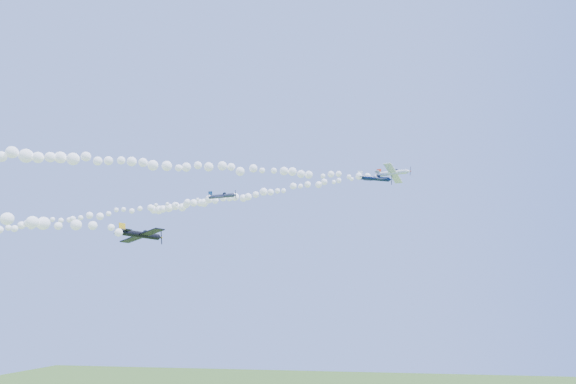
% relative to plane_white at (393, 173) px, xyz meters
% --- Properties ---
extents(plane_white, '(7.31, 7.57, 2.76)m').
position_rel_plane_white_xyz_m(plane_white, '(0.00, 0.00, 0.00)').
color(plane_white, white).
extents(smoke_trail_white, '(62.45, 25.41, 3.12)m').
position_rel_plane_white_xyz_m(smoke_trail_white, '(-33.22, 12.62, -0.29)').
color(smoke_trail_white, white).
extents(plane_navy, '(7.50, 7.88, 2.39)m').
position_rel_plane_white_xyz_m(plane_navy, '(-3.66, -0.79, -1.20)').
color(plane_navy, '#0E193E').
extents(smoke_trail_navy, '(68.57, 32.76, 3.00)m').
position_rel_plane_white_xyz_m(smoke_trail_navy, '(-39.92, -17.29, -1.40)').
color(smoke_trail_navy, white).
extents(plane_grey, '(6.07, 6.26, 2.05)m').
position_rel_plane_white_xyz_m(plane_grey, '(-30.52, -16.29, -7.30)').
color(plane_grey, '#35394D').
extents(smoke_trail_grey, '(73.06, 25.94, 2.85)m').
position_rel_plane_white_xyz_m(smoke_trail_grey, '(-68.72, -3.51, -7.69)').
color(smoke_trail_grey, white).
extents(plane_black, '(7.75, 7.36, 2.25)m').
position_rel_plane_white_xyz_m(plane_black, '(-36.74, -33.03, -16.54)').
color(plane_black, black).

